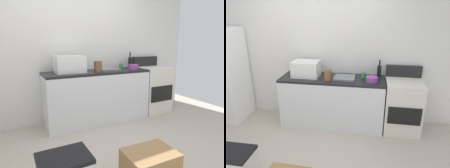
% 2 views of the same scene
% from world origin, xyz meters
% --- Properties ---
extents(ground_plane, '(6.00, 6.00, 0.00)m').
position_xyz_m(ground_plane, '(0.00, 0.00, 0.00)').
color(ground_plane, '#B2A899').
extents(wall_back, '(5.00, 0.10, 2.60)m').
position_xyz_m(wall_back, '(0.00, 1.55, 1.30)').
color(wall_back, silver).
rests_on(wall_back, ground_plane).
extents(kitchen_counter, '(1.80, 0.60, 0.90)m').
position_xyz_m(kitchen_counter, '(0.30, 1.20, 0.45)').
color(kitchen_counter, silver).
rests_on(kitchen_counter, ground_plane).
extents(stove_oven, '(0.60, 0.61, 1.10)m').
position_xyz_m(stove_oven, '(1.52, 1.21, 0.47)').
color(stove_oven, silver).
rests_on(stove_oven, ground_plane).
extents(microwave, '(0.46, 0.34, 0.27)m').
position_xyz_m(microwave, '(-0.17, 1.22, 1.04)').
color(microwave, white).
rests_on(microwave, kitchen_counter).
extents(sink_basin, '(0.36, 0.32, 0.03)m').
position_xyz_m(sink_basin, '(0.51, 1.20, 0.92)').
color(sink_basin, slate).
rests_on(sink_basin, kitchen_counter).
extents(wine_bottle, '(0.07, 0.07, 0.30)m').
position_xyz_m(wine_bottle, '(1.10, 1.39, 1.01)').
color(wine_bottle, black).
rests_on(wine_bottle, kitchen_counter).
extents(coffee_mug, '(0.08, 0.08, 0.10)m').
position_xyz_m(coffee_mug, '(0.83, 1.29, 0.95)').
color(coffee_mug, '#338C4C').
rests_on(coffee_mug, kitchen_counter).
extents(knife_block, '(0.10, 0.10, 0.18)m').
position_xyz_m(knife_block, '(0.25, 1.05, 0.99)').
color(knife_block, brown).
rests_on(knife_block, kitchen_counter).
extents(mixing_bowl, '(0.19, 0.19, 0.09)m').
position_xyz_m(mixing_bowl, '(0.97, 1.09, 0.95)').
color(mixing_bowl, purple).
rests_on(mixing_bowl, kitchen_counter).
extents(cardboard_box_large, '(0.50, 0.39, 0.32)m').
position_xyz_m(cardboard_box_large, '(0.10, -0.51, 0.16)').
color(cardboard_box_large, olive).
rests_on(cardboard_box_large, ground_plane).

